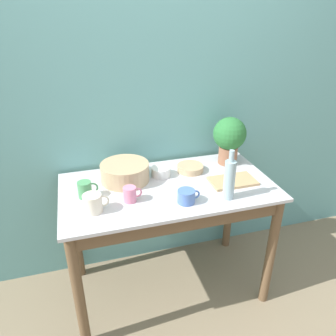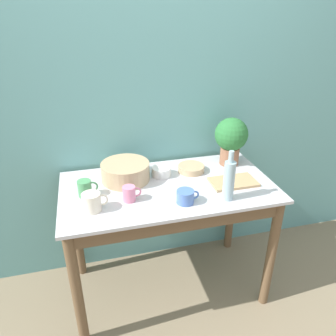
{
  "view_description": "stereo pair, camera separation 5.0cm",
  "coord_description": "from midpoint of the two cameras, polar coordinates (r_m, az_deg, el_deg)",
  "views": [
    {
      "loc": [
        -0.48,
        -1.31,
        1.81
      ],
      "look_at": [
        0.0,
        0.35,
        0.94
      ],
      "focal_mm": 35.0,
      "sensor_mm": 36.0,
      "label": 1
    },
    {
      "loc": [
        -0.43,
        -1.32,
        1.81
      ],
      "look_at": [
        0.0,
        0.35,
        0.94
      ],
      "focal_mm": 35.0,
      "sensor_mm": 36.0,
      "label": 2
    }
  ],
  "objects": [
    {
      "name": "bowl_small_enamel_white",
      "position": [
        2.09,
        -1.93,
        -0.64
      ],
      "size": [
        0.12,
        0.12,
        0.06
      ],
      "color": "silver",
      "rests_on": "counter_table"
    },
    {
      "name": "mug_green",
      "position": [
        1.91,
        -14.93,
        -3.65
      ],
      "size": [
        0.11,
        0.08,
        0.1
      ],
      "color": "#4C935B",
      "rests_on": "counter_table"
    },
    {
      "name": "counter_table",
      "position": [
        2.05,
        -0.5,
        -7.43
      ],
      "size": [
        1.28,
        0.69,
        0.82
      ],
      "color": "brown",
      "rests_on": "ground_plane"
    },
    {
      "name": "bowl_wash_large",
      "position": [
        2.04,
        -8.21,
        -0.73
      ],
      "size": [
        0.3,
        0.3,
        0.11
      ],
      "color": "tan",
      "rests_on": "counter_table"
    },
    {
      "name": "potted_plant",
      "position": [
        2.22,
        10.01,
        5.33
      ],
      "size": [
        0.22,
        0.22,
        0.33
      ],
      "color": "#8C5B42",
      "rests_on": "counter_table"
    },
    {
      "name": "bowl_small_tan",
      "position": [
        2.15,
        3.22,
        -0.02
      ],
      "size": [
        0.17,
        0.17,
        0.04
      ],
      "color": "tan",
      "rests_on": "counter_table"
    },
    {
      "name": "mug_pink",
      "position": [
        1.83,
        -7.37,
        -4.55
      ],
      "size": [
        0.11,
        0.07,
        0.09
      ],
      "color": "pink",
      "rests_on": "counter_table"
    },
    {
      "name": "ground_plane",
      "position": [
        2.28,
        2.0,
        -25.75
      ],
      "size": [
        12.0,
        12.0,
        0.0
      ],
      "primitive_type": "plane",
      "color": "#7F7056"
    },
    {
      "name": "tray_board",
      "position": [
        2.05,
        10.5,
        -2.25
      ],
      "size": [
        0.28,
        0.17,
        0.02
      ],
      "color": "tan",
      "rests_on": "counter_table"
    },
    {
      "name": "mug_cream",
      "position": [
        1.77,
        -13.7,
        -5.99
      ],
      "size": [
        0.14,
        0.1,
        0.1
      ],
      "color": "beige",
      "rests_on": "counter_table"
    },
    {
      "name": "mug_blue",
      "position": [
        1.81,
        2.46,
        -4.97
      ],
      "size": [
        0.13,
        0.1,
        0.08
      ],
      "color": "#4C70B7",
      "rests_on": "counter_table"
    },
    {
      "name": "wall_back",
      "position": [
        2.2,
        -3.64,
        10.51
      ],
      "size": [
        6.0,
        0.05,
        2.4
      ],
      "color": "#609E9E",
      "rests_on": "ground_plane"
    },
    {
      "name": "bottle_tall",
      "position": [
        1.83,
        9.89,
        -1.89
      ],
      "size": [
        0.06,
        0.06,
        0.29
      ],
      "color": "#93B2BC",
      "rests_on": "counter_table"
    }
  ]
}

